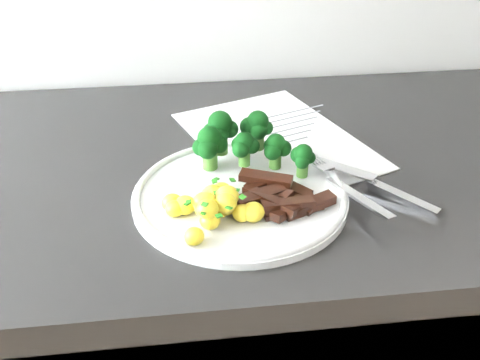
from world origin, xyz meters
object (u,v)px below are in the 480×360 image
object	(u,v)px
potatoes	(214,206)
fork	(346,186)
plate	(240,195)
beef_strips	(281,198)
recipe_paper	(276,140)
knife	(383,189)
broccoli	(242,139)

from	to	relation	value
potatoes	fork	size ratio (longest dim) A/B	0.68
potatoes	fork	xyz separation A→B (m)	(0.17, 0.03, -0.01)
plate	beef_strips	xyz separation A→B (m)	(0.05, -0.03, 0.01)
plate	potatoes	distance (m)	0.06
recipe_paper	beef_strips	size ratio (longest dim) A/B	2.85
recipe_paper	knife	size ratio (longest dim) A/B	2.24
recipe_paper	beef_strips	bearing A→B (deg)	-98.36
plate	fork	bearing A→B (deg)	-5.41
beef_strips	knife	world-z (taller)	beef_strips
recipe_paper	potatoes	bearing A→B (deg)	-119.01
recipe_paper	plate	distance (m)	0.17
beef_strips	fork	bearing A→B (deg)	12.04
recipe_paper	potatoes	world-z (taller)	potatoes
beef_strips	fork	world-z (taller)	beef_strips
potatoes	recipe_paper	bearing A→B (deg)	60.99
plate	broccoli	xyz separation A→B (m)	(0.01, 0.07, 0.04)
broccoli	potatoes	bearing A→B (deg)	-111.81
broccoli	potatoes	world-z (taller)	broccoli
recipe_paper	plate	bearing A→B (deg)	-115.89
recipe_paper	potatoes	size ratio (longest dim) A/B	3.01
potatoes	fork	distance (m)	0.17
beef_strips	broccoli	bearing A→B (deg)	109.16
knife	beef_strips	bearing A→B (deg)	-170.85
potatoes	knife	world-z (taller)	potatoes
broccoli	knife	distance (m)	0.19
recipe_paper	broccoli	bearing A→B (deg)	-127.99
broccoli	fork	bearing A→B (deg)	-34.68
broccoli	fork	distance (m)	0.15
knife	plate	bearing A→B (deg)	177.17
broccoli	beef_strips	world-z (taller)	broccoli
broccoli	beef_strips	size ratio (longest dim) A/B	1.25
recipe_paper	fork	distance (m)	0.18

